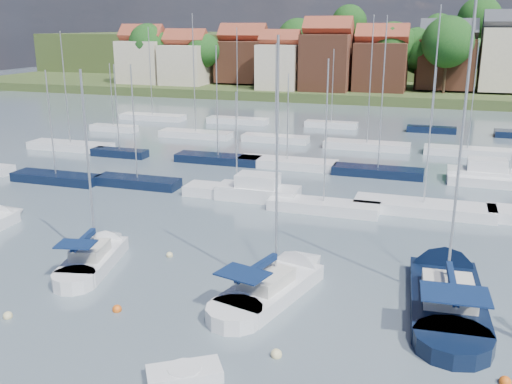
% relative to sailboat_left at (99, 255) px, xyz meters
% --- Properties ---
extents(ground, '(260.00, 260.00, 0.00)m').
position_rel_sailboat_left_xyz_m(ground, '(10.87, 35.48, -0.37)').
color(ground, '#4D5F69').
rests_on(ground, ground).
extents(sailboat_left, '(4.42, 9.71, 12.88)m').
position_rel_sailboat_left_xyz_m(sailboat_left, '(0.00, 0.00, 0.00)').
color(sailboat_left, silver).
rests_on(sailboat_left, ground).
extents(sailboat_centre, '(5.67, 11.43, 15.04)m').
position_rel_sailboat_left_xyz_m(sailboat_centre, '(12.05, -0.13, -0.01)').
color(sailboat_centre, silver).
rests_on(sailboat_centre, ground).
extents(sailboat_navy, '(4.56, 14.03, 19.02)m').
position_rel_sailboat_left_xyz_m(sailboat_navy, '(20.76, 2.27, -0.02)').
color(sailboat_navy, black).
rests_on(sailboat_navy, ground).
extents(tender, '(3.39, 2.90, 0.67)m').
position_rel_sailboat_left_xyz_m(tender, '(10.47, -9.89, -0.11)').
color(tender, silver).
rests_on(tender, ground).
extents(buoy_b, '(0.48, 0.48, 0.48)m').
position_rel_sailboat_left_xyz_m(buoy_b, '(-0.28, -7.88, -0.37)').
color(buoy_b, beige).
rests_on(buoy_b, ground).
extents(buoy_c, '(0.49, 0.49, 0.49)m').
position_rel_sailboat_left_xyz_m(buoy_c, '(4.61, -5.53, -0.37)').
color(buoy_c, '#D85914').
rests_on(buoy_c, ground).
extents(buoy_d, '(0.52, 0.52, 0.52)m').
position_rel_sailboat_left_xyz_m(buoy_d, '(13.66, -7.05, -0.37)').
color(buoy_d, beige).
rests_on(buoy_d, ground).
extents(buoy_e, '(0.54, 0.54, 0.54)m').
position_rel_sailboat_left_xyz_m(buoy_e, '(12.70, 2.81, -0.37)').
color(buoy_e, '#D85914').
rests_on(buoy_e, ground).
extents(buoy_f, '(0.50, 0.50, 0.50)m').
position_rel_sailboat_left_xyz_m(buoy_f, '(23.24, -6.09, -0.37)').
color(buoy_f, '#D85914').
rests_on(buoy_f, ground).
extents(buoy_g, '(0.43, 0.43, 0.43)m').
position_rel_sailboat_left_xyz_m(buoy_g, '(3.96, 1.90, -0.37)').
color(buoy_g, beige).
rests_on(buoy_g, ground).
extents(marina_field, '(79.62, 41.41, 15.93)m').
position_rel_sailboat_left_xyz_m(marina_field, '(12.78, 30.63, 0.07)').
color(marina_field, silver).
rests_on(marina_field, ground).
extents(far_shore_town, '(212.46, 90.00, 22.27)m').
position_rel_sailboat_left_xyz_m(far_shore_town, '(13.10, 128.14, 4.24)').
color(far_shore_town, '#3C4824').
rests_on(far_shore_town, ground).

